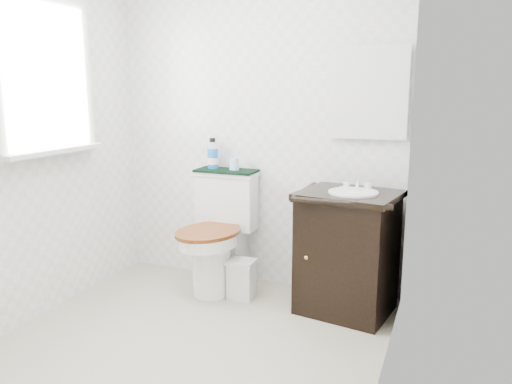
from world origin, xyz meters
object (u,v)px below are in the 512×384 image
Objects in this scene: trash_bin at (241,279)px; cup at (234,164)px; toilet at (220,239)px; vanity at (347,250)px; mouthwash_bottle at (213,154)px.

cup is (-0.17, 0.27, 0.78)m from trash_bin.
vanity reaches higher than toilet.
cup reaches higher than trash_bin.
trash_bin is at bearing -174.19° from vanity.
mouthwash_bottle is (-0.13, 0.15, 0.61)m from toilet.
toilet is 0.97m from vanity.
trash_bin is 3.11× the size of cup.
cup reaches higher than vanity.
vanity reaches higher than trash_bin.
toilet is at bearing -50.55° from mouthwash_bottle.
toilet is 9.39× the size of cup.
trash_bin is at bearing -30.44° from toilet.
vanity is 1.24m from mouthwash_bottle.
cup is at bearing -5.65° from mouthwash_bottle.
toilet is 0.57m from cup.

